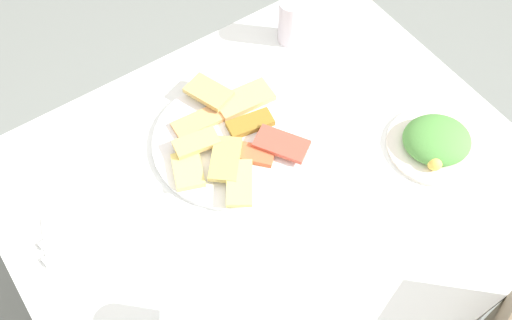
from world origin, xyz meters
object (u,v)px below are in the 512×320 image
at_px(dining_table, 273,204).
at_px(spoon, 82,236).
at_px(salad_plate_greens, 436,142).
at_px(fork, 75,223).
at_px(soda_can, 291,21).
at_px(pide_platter, 230,139).
at_px(paper_napkin, 79,230).

bearing_deg(dining_table, spoon, -17.02).
height_order(salad_plate_greens, fork, salad_plate_greens).
height_order(salad_plate_greens, soda_can, soda_can).
distance_m(pide_platter, paper_napkin, 0.38).
relative_size(pide_platter, spoon, 2.02).
bearing_deg(pide_platter, soda_can, -149.02).
height_order(paper_napkin, fork, fork).
bearing_deg(paper_napkin, pide_platter, -178.54).
distance_m(salad_plate_greens, spoon, 0.78).
bearing_deg(paper_napkin, spoon, 90.00).
distance_m(pide_platter, salad_plate_greens, 0.46).
height_order(dining_table, pide_platter, pide_platter).
xyz_separation_m(pide_platter, salad_plate_greens, (-0.37, 0.27, 0.01)).
bearing_deg(spoon, soda_can, -170.29).
xyz_separation_m(soda_can, paper_napkin, (0.68, 0.19, -0.06)).
bearing_deg(fork, salad_plate_greens, 152.04).
xyz_separation_m(dining_table, salad_plate_greens, (-0.35, 0.12, 0.11)).
distance_m(salad_plate_greens, soda_can, 0.46).
xyz_separation_m(paper_napkin, spoon, (0.00, 0.02, 0.00)).
bearing_deg(salad_plate_greens, fork, -20.59).
distance_m(dining_table, paper_napkin, 0.42).
bearing_deg(paper_napkin, salad_plate_greens, 160.64).
relative_size(pide_platter, fork, 2.21).
xyz_separation_m(soda_can, spoon, (0.68, 0.21, -0.06)).
xyz_separation_m(soda_can, fork, (0.68, 0.17, -0.06)).
height_order(dining_table, fork, fork).
bearing_deg(fork, pide_platter, 171.35).
bearing_deg(dining_table, pide_platter, -83.96).
distance_m(salad_plate_greens, paper_napkin, 0.79).
bearing_deg(soda_can, paper_napkin, 15.65).
height_order(pide_platter, fork, pide_platter).
bearing_deg(soda_can, spoon, 17.05).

